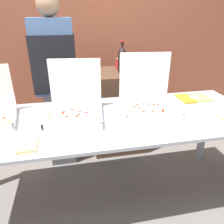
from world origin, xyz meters
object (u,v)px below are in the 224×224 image
object	(u,v)px
soda_can_silver	(133,68)
soda_can_colored	(118,64)
paper_plate_front_right	(221,115)
soda_bottle	(122,59)
pizza_box_near_left	(148,99)
person_server_vest	(56,78)
veggie_tray	(194,100)
paper_plate_front_center	(28,146)
pizza_box_far_left	(75,107)

from	to	relation	value
soda_can_silver	soda_can_colored	xyz separation A→B (m)	(-0.11, 0.23, 0.00)
paper_plate_front_right	soda_bottle	size ratio (longest dim) A/B	0.64
pizza_box_near_left	soda_can_silver	xyz separation A→B (m)	(0.06, 0.68, 0.12)
person_server_vest	veggie_tray	bearing A→B (deg)	158.20
paper_plate_front_right	person_server_vest	world-z (taller)	person_server_vest
paper_plate_front_center	soda_can_silver	size ratio (longest dim) A/B	1.66
pizza_box_near_left	pizza_box_far_left	xyz separation A→B (m)	(-0.64, -0.03, -0.00)
soda_bottle	person_server_vest	distance (m)	0.78
pizza_box_far_left	soda_bottle	size ratio (longest dim) A/B	1.45
soda_bottle	soda_can_silver	size ratio (longest dim) A/B	2.81
pizza_box_near_left	pizza_box_far_left	world-z (taller)	pizza_box_near_left
paper_plate_front_right	veggie_tray	bearing A→B (deg)	99.53
pizza_box_far_left	person_server_vest	bearing A→B (deg)	113.02
person_server_vest	paper_plate_front_right	bearing A→B (deg)	147.74
pizza_box_near_left	soda_bottle	world-z (taller)	soda_bottle
soda_can_colored	paper_plate_front_right	bearing A→B (deg)	-63.44
paper_plate_front_center	pizza_box_near_left	bearing A→B (deg)	24.83
paper_plate_front_right	veggie_tray	size ratio (longest dim) A/B	0.62
pizza_box_far_left	paper_plate_front_right	xyz separation A→B (m)	(1.17, -0.26, -0.07)
pizza_box_far_left	person_server_vest	size ratio (longest dim) A/B	0.28
paper_plate_front_center	veggie_tray	size ratio (longest dim) A/B	0.57
soda_bottle	soda_can_colored	world-z (taller)	soda_bottle
soda_bottle	soda_can_silver	world-z (taller)	soda_bottle
soda_can_colored	person_server_vest	bearing A→B (deg)	-155.04
paper_plate_front_center	soda_can_colored	size ratio (longest dim) A/B	1.66
pizza_box_far_left	soda_can_silver	size ratio (longest dim) A/B	4.08
pizza_box_far_left	paper_plate_front_center	world-z (taller)	pizza_box_far_left
soda_bottle	veggie_tray	bearing A→B (deg)	-52.25
soda_can_silver	soda_can_colored	bearing A→B (deg)	116.54
pizza_box_far_left	soda_can_colored	xyz separation A→B (m)	(0.58, 0.93, 0.13)
paper_plate_front_right	soda_can_silver	bearing A→B (deg)	116.57
pizza_box_far_left	soda_can_silver	distance (m)	1.00
pizza_box_near_left	veggie_tray	bearing A→B (deg)	12.21
soda_can_colored	pizza_box_near_left	bearing A→B (deg)	-86.44
veggie_tray	person_server_vest	distance (m)	1.39
soda_can_silver	pizza_box_far_left	bearing A→B (deg)	-134.47
paper_plate_front_center	soda_can_colored	world-z (taller)	soda_can_colored
pizza_box_near_left	soda_can_colored	xyz separation A→B (m)	(-0.06, 0.90, 0.12)
soda_can_colored	soda_can_silver	bearing A→B (deg)	-63.46
soda_bottle	paper_plate_front_right	bearing A→B (deg)	-59.96
soda_can_silver	person_server_vest	size ratio (longest dim) A/B	0.07
soda_bottle	paper_plate_front_center	bearing A→B (deg)	-127.42
paper_plate_front_right	soda_bottle	xyz separation A→B (m)	(-0.59, 1.02, 0.28)
soda_bottle	soda_can_silver	xyz separation A→B (m)	(0.11, -0.06, -0.09)
soda_can_silver	person_server_vest	distance (m)	0.86
paper_plate_front_right	person_server_vest	bearing A→B (deg)	147.74
pizza_box_far_left	soda_can_colored	size ratio (longest dim) A/B	4.08
paper_plate_front_center	soda_can_silver	distance (m)	1.52
pizza_box_near_left	paper_plate_front_right	xyz separation A→B (m)	(0.54, -0.28, -0.07)
pizza_box_near_left	soda_bottle	size ratio (longest dim) A/B	1.51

